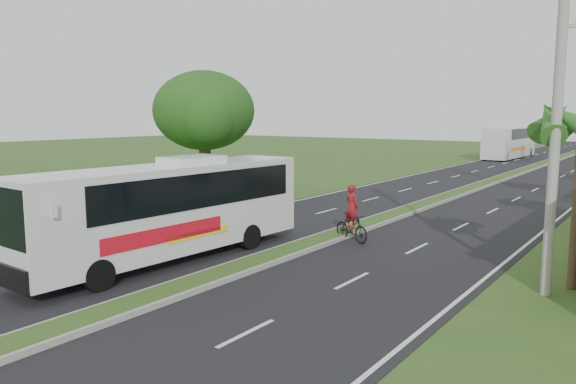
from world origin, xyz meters
The scene contains 9 objects.
ground centered at (0.00, 0.00, 0.00)m, with size 180.00×180.00×0.00m, color #2E511D.
road_asphalt centered at (0.00, 20.00, 0.01)m, with size 14.00×160.00×0.02m, color black.
median_strip centered at (0.00, 20.00, 0.10)m, with size 1.20×160.00×0.18m.
lane_edge_left centered at (-6.70, 20.00, 0.00)m, with size 0.12×160.00×0.01m, color silver.
shade_tree centered at (-12.11, 10.02, 5.03)m, with size 6.30×6.00×7.54m.
utility_pole_a centered at (8.50, 2.00, 5.67)m, with size 1.60×0.28×11.00m.
coach_bus_main centered at (-2.73, -1.45, 1.94)m, with size 2.82×11.03×3.53m.
coach_bus_far centered at (-4.93, 52.34, 1.97)m, with size 3.02×11.98×3.47m.
motorcyclist centered at (0.92, 4.62, 0.81)m, with size 1.92×1.17×2.28m.
Camera 1 is at (11.34, -14.45, 4.98)m, focal length 35.00 mm.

